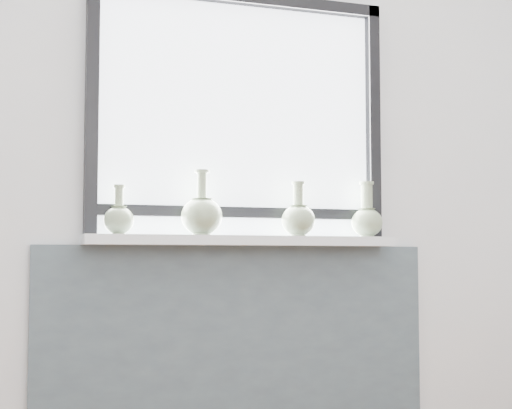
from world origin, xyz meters
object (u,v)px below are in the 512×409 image
object	(u,v)px
vase_a	(119,218)
vase_b	(202,214)
windowsill	(244,241)
vase_d	(367,219)
vase_c	(298,218)

from	to	relation	value
vase_a	vase_b	distance (m)	0.33
windowsill	vase_a	world-z (taller)	vase_a
vase_a	vase_d	distance (m)	1.08
vase_c	vase_d	xyz separation A→B (m)	(0.33, 0.02, 0.00)
vase_c	vase_d	bearing A→B (deg)	2.78
windowsill	vase_b	distance (m)	0.22
windowsill	vase_b	world-z (taller)	vase_b
vase_d	vase_c	bearing A→B (deg)	-177.22
windowsill	vase_a	size ratio (longest dim) A/B	6.69
vase_d	vase_b	bearing A→B (deg)	-179.44
windowsill	vase_d	bearing A→B (deg)	-1.43
windowsill	vase_d	size ratio (longest dim) A/B	5.44
vase_a	vase_d	bearing A→B (deg)	-0.77
vase_a	vase_d	size ratio (longest dim) A/B	0.81
vase_a	windowsill	bearing A→B (deg)	-0.05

